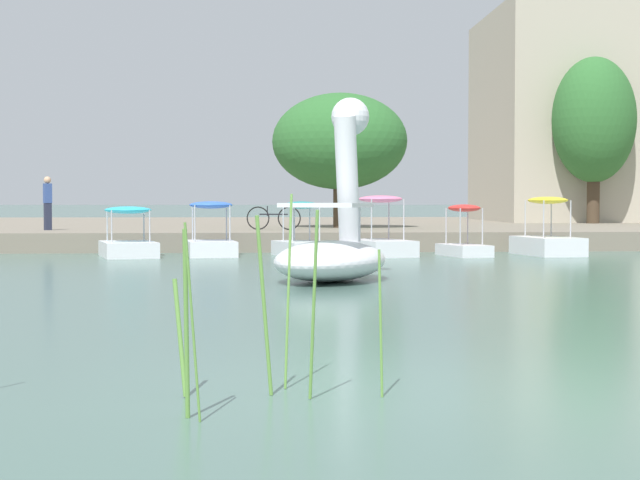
{
  "coord_description": "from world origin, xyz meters",
  "views": [
    {
      "loc": [
        -1.29,
        -7.95,
        1.52
      ],
      "look_at": [
        0.23,
        13.07,
        0.69
      ],
      "focal_mm": 56.8,
      "sensor_mm": 36.0,
      "label": 1
    }
  ],
  "objects_px": {
    "pedal_boat_blue": "(211,240)",
    "tree_broadleaf_behind_dock": "(339,142)",
    "swan_boat": "(334,240)",
    "pedal_boat_teal": "(301,241)",
    "pedal_boat_red": "(464,239)",
    "pedal_boat_cyan": "(128,241)",
    "tree_sapling_by_fence": "(594,121)",
    "person_on_path": "(48,202)",
    "pedal_boat_pink": "(380,239)",
    "pedal_boat_yellow": "(547,238)",
    "bicycle_parked": "(274,218)"
  },
  "relations": [
    {
      "from": "pedal_boat_yellow",
      "to": "pedal_boat_blue",
      "type": "height_order",
      "value": "pedal_boat_yellow"
    },
    {
      "from": "swan_boat",
      "to": "person_on_path",
      "type": "distance_m",
      "value": 15.62
    },
    {
      "from": "swan_boat",
      "to": "pedal_boat_cyan",
      "type": "bearing_deg",
      "value": 120.07
    },
    {
      "from": "tree_sapling_by_fence",
      "to": "person_on_path",
      "type": "xyz_separation_m",
      "value": [
        -20.45,
        -7.94,
        -3.31
      ]
    },
    {
      "from": "pedal_boat_blue",
      "to": "person_on_path",
      "type": "height_order",
      "value": "person_on_path"
    },
    {
      "from": "pedal_boat_blue",
      "to": "pedal_boat_cyan",
      "type": "distance_m",
      "value": 2.22
    },
    {
      "from": "pedal_boat_pink",
      "to": "tree_sapling_by_fence",
      "type": "distance_m",
      "value": 17.22
    },
    {
      "from": "pedal_boat_red",
      "to": "pedal_boat_cyan",
      "type": "bearing_deg",
      "value": 178.55
    },
    {
      "from": "pedal_boat_blue",
      "to": "person_on_path",
      "type": "bearing_deg",
      "value": 137.79
    },
    {
      "from": "pedal_boat_yellow",
      "to": "pedal_boat_teal",
      "type": "distance_m",
      "value": 6.88
    },
    {
      "from": "person_on_path",
      "to": "bicycle_parked",
      "type": "xyz_separation_m",
      "value": [
        7.15,
        -0.29,
        -0.51
      ]
    },
    {
      "from": "pedal_boat_yellow",
      "to": "tree_sapling_by_fence",
      "type": "distance_m",
      "value": 14.77
    },
    {
      "from": "pedal_boat_blue",
      "to": "tree_sapling_by_fence",
      "type": "relative_size",
      "value": 0.32
    },
    {
      "from": "person_on_path",
      "to": "bicycle_parked",
      "type": "relative_size",
      "value": 0.98
    },
    {
      "from": "swan_boat",
      "to": "tree_broadleaf_behind_dock",
      "type": "height_order",
      "value": "tree_broadleaf_behind_dock"
    },
    {
      "from": "bicycle_parked",
      "to": "person_on_path",
      "type": "bearing_deg",
      "value": 177.69
    },
    {
      "from": "pedal_boat_yellow",
      "to": "bicycle_parked",
      "type": "distance_m",
      "value": 8.85
    },
    {
      "from": "swan_boat",
      "to": "bicycle_parked",
      "type": "relative_size",
      "value": 2.18
    },
    {
      "from": "pedal_boat_yellow",
      "to": "bicycle_parked",
      "type": "relative_size",
      "value": 1.47
    },
    {
      "from": "pedal_boat_pink",
      "to": "person_on_path",
      "type": "height_order",
      "value": "person_on_path"
    },
    {
      "from": "tree_broadleaf_behind_dock",
      "to": "person_on_path",
      "type": "relative_size",
      "value": 3.44
    },
    {
      "from": "pedal_boat_cyan",
      "to": "person_on_path",
      "type": "bearing_deg",
      "value": 121.54
    },
    {
      "from": "person_on_path",
      "to": "pedal_boat_blue",
      "type": "bearing_deg",
      "value": -42.21
    },
    {
      "from": "pedal_boat_teal",
      "to": "pedal_boat_yellow",
      "type": "bearing_deg",
      "value": 1.0
    },
    {
      "from": "pedal_boat_yellow",
      "to": "pedal_boat_blue",
      "type": "distance_m",
      "value": 9.34
    },
    {
      "from": "tree_sapling_by_fence",
      "to": "person_on_path",
      "type": "bearing_deg",
      "value": -158.79
    },
    {
      "from": "pedal_boat_yellow",
      "to": "pedal_boat_blue",
      "type": "relative_size",
      "value": 1.18
    },
    {
      "from": "pedal_boat_cyan",
      "to": "tree_sapling_by_fence",
      "type": "distance_m",
      "value": 22.11
    },
    {
      "from": "swan_boat",
      "to": "pedal_boat_cyan",
      "type": "distance_m",
      "value": 9.68
    },
    {
      "from": "pedal_boat_yellow",
      "to": "pedal_boat_red",
      "type": "height_order",
      "value": "pedal_boat_yellow"
    },
    {
      "from": "pedal_boat_pink",
      "to": "pedal_boat_yellow",
      "type": "bearing_deg",
      "value": 0.95
    },
    {
      "from": "pedal_boat_red",
      "to": "tree_broadleaf_behind_dock",
      "type": "height_order",
      "value": "tree_broadleaf_behind_dock"
    },
    {
      "from": "swan_boat",
      "to": "pedal_boat_teal",
      "type": "height_order",
      "value": "swan_boat"
    },
    {
      "from": "tree_sapling_by_fence",
      "to": "bicycle_parked",
      "type": "relative_size",
      "value": 3.93
    },
    {
      "from": "swan_boat",
      "to": "pedal_boat_blue",
      "type": "xyz_separation_m",
      "value": [
        -2.63,
        8.61,
        -0.33
      ]
    },
    {
      "from": "bicycle_parked",
      "to": "pedal_boat_yellow",
      "type": "bearing_deg",
      "value": -31.8
    },
    {
      "from": "swan_boat",
      "to": "person_on_path",
      "type": "bearing_deg",
      "value": 120.63
    },
    {
      "from": "pedal_boat_red",
      "to": "pedal_boat_blue",
      "type": "height_order",
      "value": "pedal_boat_blue"
    },
    {
      "from": "pedal_boat_blue",
      "to": "bicycle_parked",
      "type": "distance_m",
      "value": 4.92
    },
    {
      "from": "pedal_boat_blue",
      "to": "tree_broadleaf_behind_dock",
      "type": "xyz_separation_m",
      "value": [
        4.16,
        7.07,
        3.1
      ]
    },
    {
      "from": "person_on_path",
      "to": "pedal_boat_cyan",
      "type": "bearing_deg",
      "value": -58.46
    },
    {
      "from": "swan_boat",
      "to": "pedal_boat_pink",
      "type": "distance_m",
      "value": 8.65
    },
    {
      "from": "pedal_boat_teal",
      "to": "pedal_boat_cyan",
      "type": "distance_m",
      "value": 4.67
    },
    {
      "from": "tree_broadleaf_behind_dock",
      "to": "swan_boat",
      "type": "bearing_deg",
      "value": -95.58
    },
    {
      "from": "pedal_boat_yellow",
      "to": "bicycle_parked",
      "type": "height_order",
      "value": "pedal_boat_yellow"
    },
    {
      "from": "swan_boat",
      "to": "pedal_boat_pink",
      "type": "relative_size",
      "value": 1.5
    },
    {
      "from": "tree_sapling_by_fence",
      "to": "bicycle_parked",
      "type": "bearing_deg",
      "value": -148.28
    },
    {
      "from": "pedal_boat_yellow",
      "to": "swan_boat",
      "type": "bearing_deg",
      "value": -128.32
    },
    {
      "from": "tree_sapling_by_fence",
      "to": "person_on_path",
      "type": "relative_size",
      "value": 4.0
    },
    {
      "from": "pedal_boat_yellow",
      "to": "pedal_boat_blue",
      "type": "xyz_separation_m",
      "value": [
        -9.34,
        0.12,
        -0.02
      ]
    }
  ]
}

